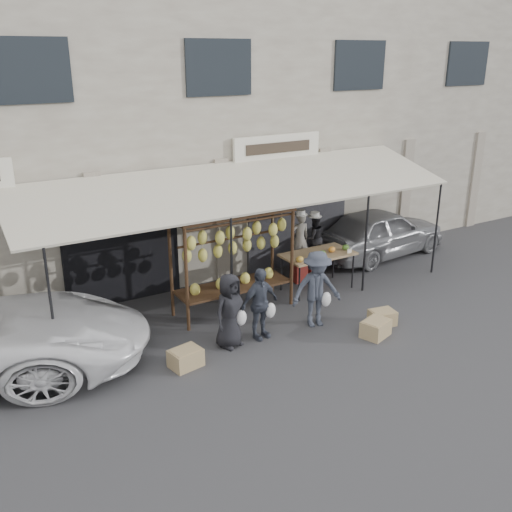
{
  "coord_description": "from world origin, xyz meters",
  "views": [
    {
      "loc": [
        -6.01,
        -8.25,
        5.34
      ],
      "look_at": [
        -0.28,
        1.4,
        1.3
      ],
      "focal_mm": 40.0,
      "sensor_mm": 36.0,
      "label": 1
    }
  ],
  "objects_px": {
    "customer_left": "(230,311)",
    "crate_near_a": "(376,328)",
    "customer_mid": "(260,304)",
    "crate_near_b": "(382,318)",
    "crate_far": "(186,358)",
    "vendor_left": "(300,239)",
    "sedan": "(380,232)",
    "banana_rack": "(234,242)",
    "produce_table": "(319,255)",
    "vendor_right": "(314,238)",
    "customer_right": "(317,289)"
  },
  "relations": [
    {
      "from": "vendor_left",
      "to": "crate_near_a",
      "type": "distance_m",
      "value": 3.3
    },
    {
      "from": "banana_rack",
      "to": "crate_near_a",
      "type": "xyz_separation_m",
      "value": [
        1.84,
        -2.48,
        -1.4
      ]
    },
    {
      "from": "crate_far",
      "to": "customer_left",
      "type": "bearing_deg",
      "value": 14.99
    },
    {
      "from": "vendor_left",
      "to": "sedan",
      "type": "distance_m",
      "value": 3.05
    },
    {
      "from": "banana_rack",
      "to": "crate_far",
      "type": "distance_m",
      "value": 2.85
    },
    {
      "from": "banana_rack",
      "to": "crate_near_a",
      "type": "bearing_deg",
      "value": -53.41
    },
    {
      "from": "banana_rack",
      "to": "vendor_right",
      "type": "bearing_deg",
      "value": 14.49
    },
    {
      "from": "customer_right",
      "to": "crate_far",
      "type": "xyz_separation_m",
      "value": [
        -2.98,
        -0.14,
        -0.64
      ]
    },
    {
      "from": "crate_near_b",
      "to": "vendor_left",
      "type": "bearing_deg",
      "value": 92.81
    },
    {
      "from": "produce_table",
      "to": "sedan",
      "type": "distance_m",
      "value": 3.11
    },
    {
      "from": "crate_near_b",
      "to": "sedan",
      "type": "relative_size",
      "value": 0.13
    },
    {
      "from": "crate_near_b",
      "to": "sedan",
      "type": "distance_m",
      "value": 4.36
    },
    {
      "from": "customer_mid",
      "to": "sedan",
      "type": "height_order",
      "value": "customer_mid"
    },
    {
      "from": "vendor_right",
      "to": "sedan",
      "type": "bearing_deg",
      "value": -161.17
    },
    {
      "from": "crate_near_a",
      "to": "crate_near_b",
      "type": "height_order",
      "value": "crate_near_a"
    },
    {
      "from": "produce_table",
      "to": "customer_mid",
      "type": "bearing_deg",
      "value": -150.77
    },
    {
      "from": "sedan",
      "to": "crate_near_a",
      "type": "bearing_deg",
      "value": 131.8
    },
    {
      "from": "vendor_left",
      "to": "customer_left",
      "type": "relative_size",
      "value": 0.87
    },
    {
      "from": "vendor_right",
      "to": "banana_rack",
      "type": "bearing_deg",
      "value": 23.76
    },
    {
      "from": "vendor_right",
      "to": "crate_far",
      "type": "distance_m",
      "value": 5.1
    },
    {
      "from": "crate_near_b",
      "to": "customer_mid",
      "type": "bearing_deg",
      "value": 161.83
    },
    {
      "from": "crate_far",
      "to": "sedan",
      "type": "height_order",
      "value": "sedan"
    },
    {
      "from": "vendor_right",
      "to": "customer_mid",
      "type": "relative_size",
      "value": 0.8
    },
    {
      "from": "banana_rack",
      "to": "crate_near_a",
      "type": "distance_m",
      "value": 3.39
    },
    {
      "from": "crate_near_b",
      "to": "sedan",
      "type": "height_order",
      "value": "sedan"
    },
    {
      "from": "produce_table",
      "to": "vendor_left",
      "type": "bearing_deg",
      "value": 97.38
    },
    {
      "from": "customer_mid",
      "to": "sedan",
      "type": "bearing_deg",
      "value": 16.07
    },
    {
      "from": "crate_far",
      "to": "sedan",
      "type": "bearing_deg",
      "value": 21.14
    },
    {
      "from": "vendor_left",
      "to": "vendor_right",
      "type": "xyz_separation_m",
      "value": [
        0.42,
        -0.0,
        -0.05
      ]
    },
    {
      "from": "customer_mid",
      "to": "crate_near_b",
      "type": "xyz_separation_m",
      "value": [
        2.48,
        -0.81,
        -0.57
      ]
    },
    {
      "from": "crate_near_a",
      "to": "crate_far",
      "type": "height_order",
      "value": "crate_near_a"
    },
    {
      "from": "customer_left",
      "to": "crate_near_a",
      "type": "distance_m",
      "value": 2.95
    },
    {
      "from": "banana_rack",
      "to": "sedan",
      "type": "height_order",
      "value": "banana_rack"
    },
    {
      "from": "customer_mid",
      "to": "produce_table",
      "type": "bearing_deg",
      "value": 20.66
    },
    {
      "from": "crate_near_b",
      "to": "crate_far",
      "type": "xyz_separation_m",
      "value": [
        -4.19,
        0.54,
        0.01
      ]
    },
    {
      "from": "sedan",
      "to": "crate_far",
      "type": "bearing_deg",
      "value": 105.8
    },
    {
      "from": "customer_mid",
      "to": "crate_near_b",
      "type": "relative_size",
      "value": 2.87
    },
    {
      "from": "banana_rack",
      "to": "customer_mid",
      "type": "relative_size",
      "value": 1.79
    },
    {
      "from": "produce_table",
      "to": "vendor_right",
      "type": "xyz_separation_m",
      "value": [
        0.33,
        0.65,
        0.18
      ]
    },
    {
      "from": "customer_left",
      "to": "customer_right",
      "type": "relative_size",
      "value": 0.91
    },
    {
      "from": "crate_far",
      "to": "customer_mid",
      "type": "bearing_deg",
      "value": 9.22
    },
    {
      "from": "banana_rack",
      "to": "customer_mid",
      "type": "height_order",
      "value": "banana_rack"
    },
    {
      "from": "banana_rack",
      "to": "customer_left",
      "type": "height_order",
      "value": "banana_rack"
    },
    {
      "from": "vendor_right",
      "to": "customer_mid",
      "type": "distance_m",
      "value": 3.43
    },
    {
      "from": "banana_rack",
      "to": "vendor_right",
      "type": "height_order",
      "value": "banana_rack"
    },
    {
      "from": "produce_table",
      "to": "vendor_left",
      "type": "distance_m",
      "value": 0.7
    },
    {
      "from": "customer_left",
      "to": "crate_far",
      "type": "bearing_deg",
      "value": 176.41
    },
    {
      "from": "customer_mid",
      "to": "crate_near_b",
      "type": "height_order",
      "value": "customer_mid"
    },
    {
      "from": "banana_rack",
      "to": "produce_table",
      "type": "xyz_separation_m",
      "value": [
        2.25,
        0.01,
        -0.7
      ]
    },
    {
      "from": "crate_near_b",
      "to": "customer_left",
      "type": "bearing_deg",
      "value": 165.37
    }
  ]
}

